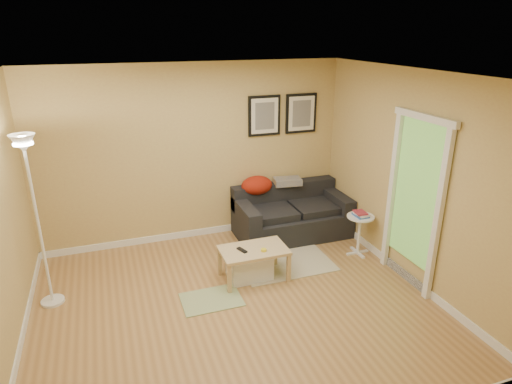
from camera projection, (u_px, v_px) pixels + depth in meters
floor at (236, 307)px, 5.09m from camera, size 4.50×4.50×0.00m
ceiling at (231, 75)px, 4.18m from camera, size 4.50×4.50×0.00m
wall_back at (194, 154)px, 6.40m from camera, size 4.50×0.00×4.50m
wall_front at (323, 310)px, 2.87m from camera, size 4.50×0.00×4.50m
wall_right at (411, 179)px, 5.34m from camera, size 0.00×4.00×4.00m
baseboard_back at (198, 232)px, 6.83m from camera, size 4.50×0.02×0.10m
baseboard_left at (20, 347)px, 4.37m from camera, size 0.02×4.00×0.10m
baseboard_right at (399, 270)px, 5.77m from camera, size 0.02×4.00×0.10m
sofa at (292, 212)px, 6.74m from camera, size 1.70×0.90×0.75m
red_throw at (257, 185)px, 6.72m from camera, size 0.48×0.36×0.28m
plaid_throw at (287, 181)px, 6.87m from camera, size 0.45×0.32×0.10m
framed_print_left at (264, 116)px, 6.54m from camera, size 0.50×0.04×0.60m
framed_print_right at (301, 113)px, 6.73m from camera, size 0.50×0.04×0.60m
area_rug at (285, 263)px, 6.03m from camera, size 1.25×0.85×0.01m
green_runner at (211, 300)px, 5.21m from camera, size 0.70×0.50×0.01m
coffee_table at (254, 264)px, 5.60m from camera, size 0.90×0.62×0.42m
remote_control at (242, 250)px, 5.48m from camera, size 0.10×0.17×0.02m
tape_roll at (264, 250)px, 5.47m from camera, size 0.07×0.07×0.03m
storage_bin at (249, 265)px, 5.64m from camera, size 0.56×0.41×0.34m
side_table at (359, 235)px, 6.20m from camera, size 0.38×0.38×0.58m
book_stack at (361, 214)px, 6.08m from camera, size 0.17×0.22×0.07m
floor_lamp at (39, 228)px, 4.84m from camera, size 0.26×0.26×2.02m
doorway at (413, 205)px, 5.29m from camera, size 0.12×1.01×2.13m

